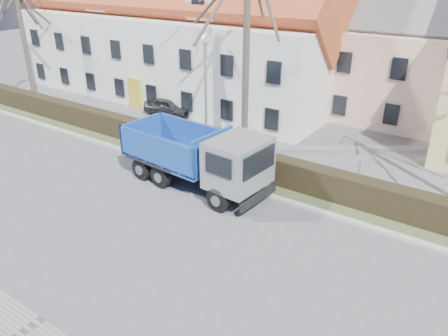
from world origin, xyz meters
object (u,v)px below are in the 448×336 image
Objects in this scene: dump_truck at (191,154)px; cart_frame at (130,145)px; parked_car_a at (169,107)px; streetlight at (206,97)px.

cart_frame is (-5.50, 1.26, -1.22)m from dump_truck.
parked_car_a is at bearing 141.14° from dump_truck.
dump_truck is at bearing -12.91° from cart_frame.
streetlight is at bearing 119.54° from dump_truck.
streetlight is 1.81× the size of parked_car_a.
parked_car_a reaches higher than cart_frame.
parked_car_a is (-7.88, 7.38, -0.93)m from dump_truck.
dump_truck is 10.74× the size of cart_frame.
dump_truck reaches higher than parked_car_a.
dump_truck reaches higher than cart_frame.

